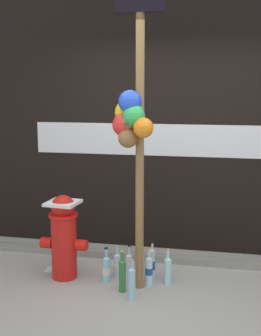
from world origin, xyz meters
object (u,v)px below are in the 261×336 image
(fire_hydrant, at_px, (64,235))
(bottle_5, at_px, (141,266))
(bottle_1, at_px, (106,268))
(bottle_3, at_px, (152,262))
(bottle_6, at_px, (132,283))
(bottle_8, at_px, (117,264))
(memorial_post, at_px, (133,105))
(bottle_4, at_px, (129,264))
(bottle_2, at_px, (122,274))
(bottle_7, at_px, (149,270))
(bottle_0, at_px, (168,269))

(fire_hydrant, height_order, bottle_5, fire_hydrant)
(bottle_1, distance_m, bottle_3, 0.48)
(bottle_6, distance_m, bottle_8, 0.57)
(bottle_3, height_order, bottle_5, bottle_5)
(memorial_post, bearing_deg, bottle_4, 110.48)
(bottle_6, bearing_deg, bottle_2, 128.10)
(bottle_4, relative_size, bottle_7, 0.87)
(bottle_3, bearing_deg, bottle_4, -165.88)
(bottle_7, bearing_deg, bottle_8, 154.29)
(memorial_post, bearing_deg, bottle_3, 66.52)
(fire_hydrant, height_order, bottle_7, fire_hydrant)
(bottle_7, bearing_deg, memorial_post, -153.36)
(bottle_1, xyz_separation_m, bottle_8, (0.07, 0.16, -0.01))
(bottle_6, xyz_separation_m, bottle_7, (0.10, 0.34, -0.01))
(bottle_1, bearing_deg, bottle_2, -42.39)
(bottle_6, bearing_deg, memorial_post, 99.14)
(bottle_2, distance_m, bottle_8, 0.38)
(bottle_2, xyz_separation_m, bottle_6, (0.13, -0.16, -0.01))
(memorial_post, bearing_deg, bottle_6, -80.86)
(bottle_1, relative_size, bottle_4, 1.06)
(bottle_8, bearing_deg, bottle_2, -69.05)
(memorial_post, relative_size, bottle_0, 8.13)
(fire_hydrant, relative_size, bottle_1, 2.43)
(bottle_0, height_order, bottle_1, bottle_0)
(bottle_4, xyz_separation_m, bottle_8, (-0.12, -0.01, -0.00))
(bottle_6, bearing_deg, bottle_7, 73.54)
(bottle_0, distance_m, bottle_2, 0.48)
(bottle_4, distance_m, bottle_6, 0.54)
(memorial_post, distance_m, bottle_5, 1.62)
(memorial_post, height_order, bottle_1, memorial_post)
(bottle_1, relative_size, bottle_7, 0.92)
(bottle_5, relative_size, bottle_8, 1.16)
(bottle_5, relative_size, bottle_7, 0.99)
(bottle_2, bearing_deg, bottle_7, 37.59)
(bottle_0, bearing_deg, bottle_7, -151.56)
(fire_hydrant, height_order, bottle_0, fire_hydrant)
(bottle_5, relative_size, bottle_6, 0.96)
(bottle_3, distance_m, bottle_7, 0.24)
(bottle_0, relative_size, bottle_7, 0.94)
(bottle_0, xyz_separation_m, bottle_6, (-0.27, -0.43, 0.02))
(bottle_5, bearing_deg, memorial_post, -103.65)
(fire_hydrant, height_order, bottle_1, fire_hydrant)
(bottle_3, relative_size, bottle_4, 1.10)
(bottle_5, bearing_deg, bottle_3, 55.16)
(bottle_2, bearing_deg, bottle_8, 110.95)
(bottle_0, relative_size, bottle_1, 1.01)
(bottle_3, height_order, bottle_4, bottle_3)
(fire_hydrant, relative_size, bottle_8, 2.63)
(bottle_3, bearing_deg, bottle_5, -124.84)
(bottle_0, relative_size, bottle_8, 1.10)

